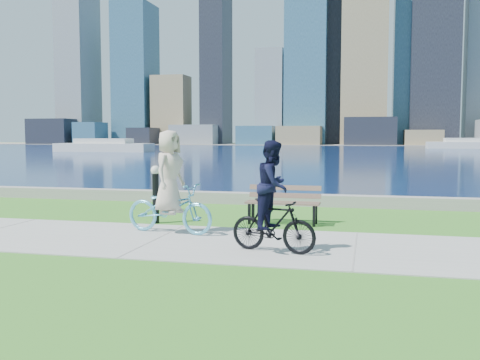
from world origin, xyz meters
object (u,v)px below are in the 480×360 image
object	(u,v)px
bollard_lamp	(156,190)
cyclist_man	(273,205)
park_bench	(283,201)
cyclist_woman	(169,195)

from	to	relation	value
bollard_lamp	cyclist_man	bearing A→B (deg)	-38.20
park_bench	cyclist_man	distance (m)	3.37
park_bench	cyclist_woman	distance (m)	2.95
cyclist_woman	cyclist_man	distance (m)	2.90
bollard_lamp	cyclist_man	xyz separation A→B (m)	(3.38, -2.66, 0.07)
park_bench	cyclist_man	size ratio (longest dim) A/B	0.88
park_bench	cyclist_man	xyz separation A→B (m)	(0.33, -3.34, 0.31)
cyclist_woman	cyclist_man	xyz separation A→B (m)	(2.54, -1.40, 0.03)
bollard_lamp	cyclist_woman	world-z (taller)	cyclist_woman
bollard_lamp	cyclist_man	size ratio (longest dim) A/B	0.70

